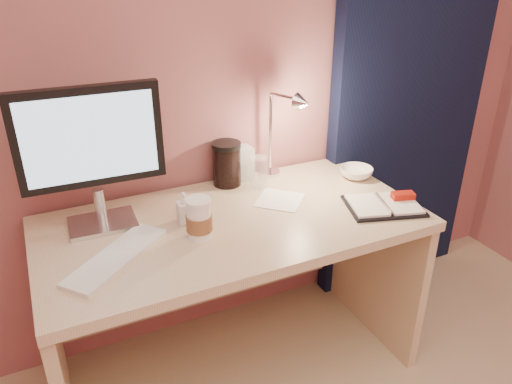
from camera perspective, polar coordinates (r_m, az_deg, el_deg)
name	(u,v)px	position (r m, az deg, el deg)	size (l,w,h in m)	color
room	(397,68)	(2.43, 15.80, 13.52)	(3.50, 3.50, 3.50)	#C6B28E
desk	(227,260)	(2.02, -3.35, -7.80)	(1.40, 0.70, 0.73)	beige
monitor	(91,146)	(1.76, -18.36, 4.98)	(0.48, 0.18, 0.51)	silver
keyboard	(116,257)	(1.67, -15.66, -7.17)	(0.40, 0.12, 0.02)	white
planner	(385,204)	(1.98, 14.55, -1.39)	(0.33, 0.28, 0.04)	black
paper_c	(280,200)	(1.97, 2.72, -0.92)	(0.17, 0.17, 0.00)	white
coffee_cup	(199,220)	(1.71, -6.53, -3.15)	(0.09, 0.09, 0.15)	white
clear_cup	(258,172)	(2.06, 0.28, 2.28)	(0.07, 0.07, 0.13)	white
bowl	(356,173)	(2.20, 11.39, 2.18)	(0.14, 0.14, 0.04)	white
lotion_bottle	(185,208)	(1.81, -8.15, -1.79)	(0.05, 0.05, 0.12)	white
dark_jar	(227,166)	(2.08, -3.36, 3.00)	(0.12, 0.12, 0.17)	black
product_box	(241,164)	(2.12, -1.78, 3.26)	(0.10, 0.08, 0.14)	#B4B4B0
desk_lamp	(271,129)	(2.02, 1.77, 7.19)	(0.16, 0.23, 0.39)	silver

